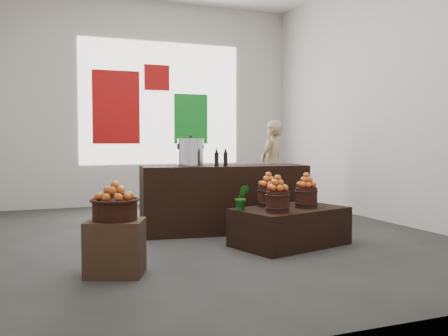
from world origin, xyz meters
name	(u,v)px	position (x,y,z in m)	size (l,w,h in m)	color
ground	(207,236)	(0.00, 0.00, 0.00)	(7.00, 7.00, 0.00)	#323230
back_wall	(147,103)	(0.00, 3.50, 2.00)	(6.00, 0.04, 4.00)	#BDB5AE
back_opening	(162,103)	(0.30, 3.48, 2.00)	(3.20, 0.02, 2.40)	white
deco_red_left	(116,107)	(-0.60, 3.47, 1.90)	(0.90, 0.04, 1.40)	#A10C0C
deco_green_right	(191,119)	(0.90, 3.47, 1.70)	(0.70, 0.04, 1.00)	#137F21
deco_red_upper	(157,78)	(0.20, 3.47, 2.50)	(0.50, 0.04, 0.50)	#A10C0C
crate	(115,247)	(-1.45, -1.49, 0.26)	(0.52, 0.43, 0.52)	#4B3223
wicker_basket	(115,210)	(-1.45, -1.49, 0.62)	(0.42, 0.42, 0.19)	black
apples_in_basket	(115,191)	(-1.45, -1.49, 0.80)	(0.33, 0.33, 0.18)	#AB0517
display_table	(290,227)	(0.74, -0.94, 0.23)	(1.32, 0.81, 0.46)	black
apple_bucket_front_left	(278,202)	(0.42, -1.21, 0.58)	(0.26, 0.26, 0.24)	black
apples_in_bucket_front_left	(278,183)	(0.42, -1.21, 0.79)	(0.20, 0.20, 0.18)	#AB0517
apple_bucket_front_right	(306,198)	(0.93, -0.99, 0.58)	(0.26, 0.26, 0.24)	black
apples_in_bucket_front_right	(306,180)	(0.93, -0.99, 0.79)	(0.20, 0.20, 0.18)	#AB0517
apple_bucket_rear	(268,197)	(0.55, -0.74, 0.58)	(0.26, 0.26, 0.24)	black
apples_in_bucket_rear	(268,180)	(0.55, -0.74, 0.79)	(0.20, 0.20, 0.18)	#AB0517
herb_garnish_right	(305,194)	(1.11, -0.67, 0.59)	(0.23, 0.20, 0.26)	#176214
herb_garnish_left	(242,197)	(0.12, -0.89, 0.61)	(0.17, 0.13, 0.30)	#176214
counter	(224,199)	(0.32, 0.19, 0.46)	(2.27, 0.72, 0.93)	black
stock_pot_left	(191,153)	(-0.14, 0.26, 1.10)	(0.35, 0.35, 0.35)	silver
oil_cruets	(228,157)	(0.29, -0.03, 1.06)	(0.16, 0.06, 0.26)	black
shopper	(272,166)	(1.84, 1.69, 0.81)	(0.59, 0.39, 1.62)	#9D8060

